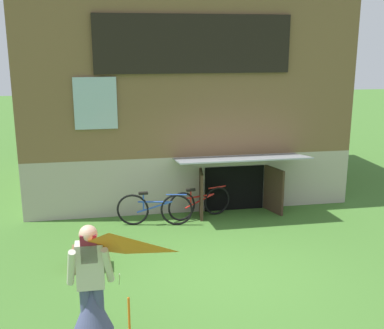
% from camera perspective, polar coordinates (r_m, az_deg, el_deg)
% --- Properties ---
extents(ground_plane, '(60.00, 60.00, 0.00)m').
position_cam_1_polar(ground_plane, '(8.57, 3.86, -12.33)').
color(ground_plane, '#3D6B28').
extents(log_house, '(7.58, 6.30, 5.52)m').
position_cam_1_polar(log_house, '(13.19, -1.87, 9.60)').
color(log_house, '#ADA393').
rests_on(log_house, ground_plane).
extents(person, '(0.61, 0.53, 1.67)m').
position_cam_1_polar(person, '(6.44, -11.77, -15.10)').
color(person, '#474C75').
rests_on(person, ground_plane).
extents(kite, '(1.16, 1.19, 1.64)m').
position_cam_1_polar(kite, '(5.61, -9.60, -12.26)').
color(kite, orange).
rests_on(kite, ground_plane).
extents(bicycle_red, '(1.49, 0.48, 0.71)m').
position_cam_1_polar(bicycle_red, '(10.80, 0.89, -4.56)').
color(bicycle_red, black).
rests_on(bicycle_red, ground_plane).
extents(bicycle_blue, '(1.61, 0.34, 0.74)m').
position_cam_1_polar(bicycle_blue, '(10.38, -4.46, -5.29)').
color(bicycle_blue, black).
rests_on(bicycle_blue, ground_plane).
extents(wooden_crate, '(0.52, 0.44, 0.37)m').
position_cam_1_polar(wooden_crate, '(8.72, -12.26, -10.79)').
color(wooden_crate, brown).
rests_on(wooden_crate, ground_plane).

